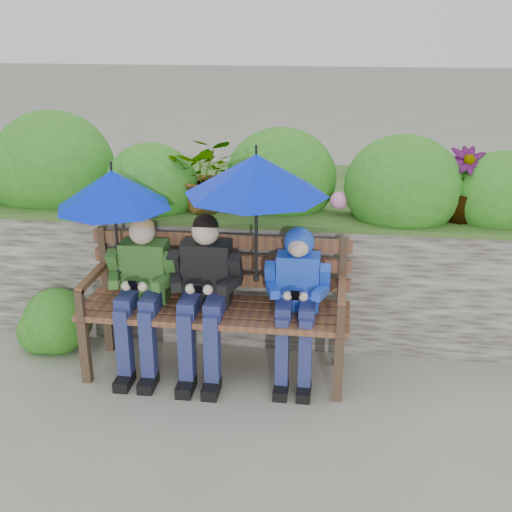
# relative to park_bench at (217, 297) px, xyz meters

# --- Properties ---
(ground) EXTENTS (60.00, 60.00, 0.00)m
(ground) POSITION_rel_park_bench_xyz_m (0.30, -0.22, -0.57)
(ground) COLOR gray
(ground) RESTS_ON ground
(garden_backdrop) EXTENTS (8.00, 2.86, 1.88)m
(garden_backdrop) POSITION_rel_park_bench_xyz_m (0.23, 1.35, 0.10)
(garden_backdrop) COLOR #443F36
(garden_backdrop) RESTS_ON ground
(park_bench) EXTENTS (1.92, 0.56, 1.01)m
(park_bench) POSITION_rel_park_bench_xyz_m (0.00, 0.00, 0.00)
(park_bench) COLOR #453223
(park_bench) RESTS_ON ground
(boy_left) EXTENTS (0.49, 0.57, 1.17)m
(boy_left) POSITION_rel_park_bench_xyz_m (-0.52, -0.09, 0.09)
(boy_left) COLOR #2A5A18
(boy_left) RESTS_ON ground
(boy_middle) EXTENTS (0.51, 0.59, 1.19)m
(boy_middle) POSITION_rel_park_bench_xyz_m (-0.07, -0.09, 0.10)
(boy_middle) COLOR black
(boy_middle) RESTS_ON ground
(boy_right) EXTENTS (0.45, 0.55, 1.12)m
(boy_right) POSITION_rel_park_bench_xyz_m (0.59, -0.07, 0.11)
(boy_right) COLOR blue
(boy_right) RESTS_ON ground
(umbrella_left) EXTENTS (0.81, 0.81, 0.82)m
(umbrella_left) POSITION_rel_park_bench_xyz_m (-0.69, -0.07, 0.79)
(umbrella_left) COLOR #001BD9
(umbrella_left) RESTS_ON ground
(umbrella_right) EXTENTS (0.96, 0.96, 0.95)m
(umbrella_right) POSITION_rel_park_bench_xyz_m (0.30, -0.11, 0.94)
(umbrella_right) COLOR #001BD9
(umbrella_right) RESTS_ON ground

